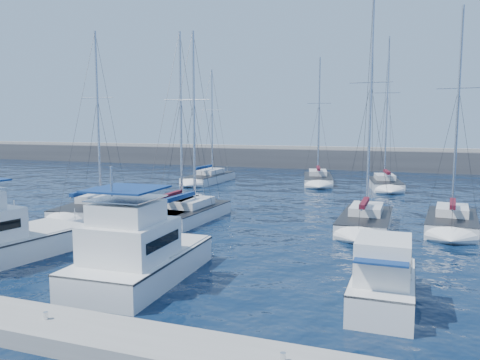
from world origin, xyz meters
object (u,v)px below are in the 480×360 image
(sailboat_mid_d, at_px, (366,221))
(sailboat_mid_a, at_px, (96,207))
(sailboat_mid_e, at_px, (452,222))
(sailboat_back_a, at_px, (209,178))
(sailboat_back_b, at_px, (318,179))
(motor_yacht_stbd_inner, at_px, (138,256))
(sailboat_mid_c, at_px, (190,214))
(sailboat_mid_b, at_px, (177,212))
(motor_yacht_stbd_outer, at_px, (383,283))
(sailboat_back_c, at_px, (385,184))

(sailboat_mid_d, bearing_deg, sailboat_mid_a, -174.67)
(sailboat_mid_e, relative_size, sailboat_back_a, 1.08)
(sailboat_back_a, xyz_separation_m, sailboat_back_b, (12.54, 3.28, 0.01))
(sailboat_mid_e, xyz_separation_m, sailboat_back_a, (-25.43, 18.07, -0.03))
(motor_yacht_stbd_inner, height_order, sailboat_mid_a, sailboat_mid_a)
(sailboat_mid_a, distance_m, sailboat_mid_e, 25.85)
(sailboat_mid_a, xyz_separation_m, sailboat_back_a, (0.20, 21.46, -0.01))
(sailboat_mid_a, relative_size, sailboat_mid_c, 1.04)
(sailboat_mid_d, xyz_separation_m, sailboat_back_a, (-20.05, 19.62, -0.03))
(sailboat_mid_b, height_order, sailboat_mid_e, sailboat_mid_e)
(motor_yacht_stbd_inner, height_order, sailboat_back_a, sailboat_back_a)
(motor_yacht_stbd_outer, xyz_separation_m, sailboat_back_b, (-9.36, 36.61, -0.43))
(motor_yacht_stbd_inner, bearing_deg, sailboat_mid_e, 46.80)
(sailboat_back_b, relative_size, sailboat_back_c, 0.91)
(sailboat_mid_d, bearing_deg, sailboat_back_b, 108.29)
(motor_yacht_stbd_outer, height_order, sailboat_back_c, sailboat_back_c)
(sailboat_mid_d, distance_m, sailboat_mid_e, 5.60)
(motor_yacht_stbd_inner, relative_size, sailboat_mid_b, 0.56)
(motor_yacht_stbd_inner, relative_size, sailboat_back_a, 0.57)
(sailboat_mid_c, height_order, sailboat_mid_d, sailboat_mid_d)
(sailboat_mid_a, distance_m, sailboat_back_c, 30.53)
(motor_yacht_stbd_outer, relative_size, sailboat_mid_e, 0.36)
(sailboat_back_b, bearing_deg, motor_yacht_stbd_inner, -103.64)
(sailboat_mid_e, height_order, sailboat_back_b, sailboat_back_b)
(sailboat_back_c, bearing_deg, sailboat_mid_a, -142.15)
(sailboat_mid_a, height_order, sailboat_mid_d, sailboat_mid_d)
(sailboat_back_a, bearing_deg, sailboat_mid_e, -33.85)
(sailboat_mid_c, xyz_separation_m, sailboat_back_c, (12.38, 22.55, 0.04))
(motor_yacht_stbd_outer, relative_size, sailboat_back_c, 0.33)
(motor_yacht_stbd_inner, xyz_separation_m, sailboat_mid_e, (13.92, 15.89, -0.60))
(sailboat_mid_c, xyz_separation_m, sailboat_back_b, (4.69, 24.59, 0.00))
(sailboat_back_b, bearing_deg, sailboat_back_a, -177.41)
(sailboat_mid_b, bearing_deg, sailboat_mid_d, 4.07)
(sailboat_mid_b, height_order, sailboat_mid_c, sailboat_mid_b)
(sailboat_mid_c, bearing_deg, sailboat_back_b, 81.77)
(motor_yacht_stbd_outer, height_order, sailboat_mid_c, sailboat_mid_c)
(sailboat_mid_c, distance_m, sailboat_mid_d, 12.31)
(sailboat_mid_a, bearing_deg, sailboat_back_c, 39.62)
(motor_yacht_stbd_inner, distance_m, sailboat_mid_d, 16.70)
(motor_yacht_stbd_outer, height_order, sailboat_mid_e, sailboat_mid_e)
(sailboat_back_c, bearing_deg, motor_yacht_stbd_outer, -97.40)
(sailboat_mid_a, height_order, sailboat_back_c, sailboat_back_c)
(sailboat_mid_a, distance_m, sailboat_mid_c, 8.05)
(sailboat_mid_e, height_order, sailboat_back_c, sailboat_back_c)
(sailboat_mid_d, relative_size, sailboat_back_b, 1.03)
(motor_yacht_stbd_inner, xyz_separation_m, sailboat_back_c, (8.72, 35.20, -0.58))
(sailboat_mid_a, distance_m, sailboat_mid_d, 20.33)
(motor_yacht_stbd_inner, xyz_separation_m, sailboat_back_a, (-11.51, 33.96, -0.63))
(sailboat_mid_a, height_order, sailboat_mid_c, sailboat_mid_a)
(sailboat_mid_b, bearing_deg, motor_yacht_stbd_outer, -41.02)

